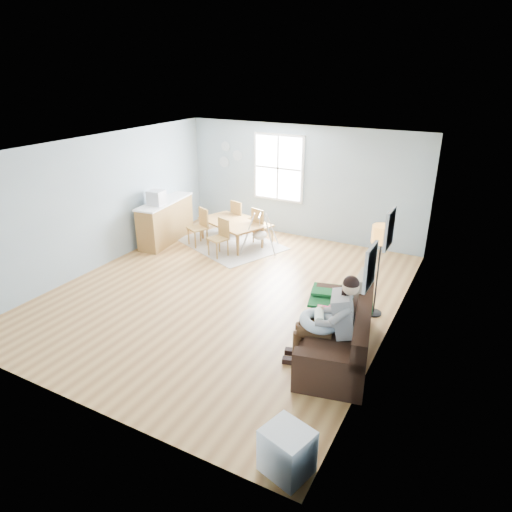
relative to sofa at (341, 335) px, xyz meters
The scene contains 22 objects.
room 3.40m from the sofa, 160.64° to the left, with size 8.40×9.40×3.90m.
window 5.51m from the sofa, 125.60° to the left, with size 1.32×0.08×1.62m.
pictures 1.62m from the sofa, 20.20° to the right, with size 0.05×1.34×0.74m.
wall_plates 6.45m from the sofa, 136.04° to the left, with size 0.67×0.02×0.66m.
sofa is the anchor object (origin of this frame).
green_throw 0.76m from the sofa, 108.92° to the left, with size 0.98×0.83×0.04m, color #125225.
beige_pillow 0.78m from the sofa, 80.61° to the left, with size 0.15×0.53×0.53m, color tan.
father 0.56m from the sofa, 101.28° to the right, with size 1.06×0.64×1.41m.
nursing_pillow 0.56m from the sofa, 121.85° to the right, with size 0.55×0.55×0.15m, color silver.
infant 0.60m from the sofa, 125.60° to the right, with size 0.24×0.38×0.14m.
toddler 0.48m from the sofa, 124.01° to the left, with size 0.56×0.31×0.85m.
floor_lamp 1.73m from the sofa, 84.14° to the left, with size 0.32×0.32×1.60m.
storage_cube 2.32m from the sofa, 85.54° to the right, with size 0.58×0.54×0.53m.
rug 4.85m from the sofa, 140.57° to the left, with size 2.32×1.76×0.01m, color #A49D96.
dining_table 4.84m from the sofa, 140.57° to the left, with size 1.57×0.88×0.55m, color brown.
chair_sw 5.11m from the sofa, 148.07° to the left, with size 0.53×0.53×0.88m.
chair_se 4.30m from the sofa, 146.37° to the left, with size 0.48×0.48×0.84m.
chair_nw 5.41m from the sofa, 135.99° to the left, with size 0.49×0.49×0.87m.
chair_ne 4.64m from the sofa, 132.25° to the left, with size 0.49×0.49×0.88m.
counter 5.80m from the sofa, 154.10° to the left, with size 0.73×1.85×1.01m.
monitor 5.67m from the sofa, 156.97° to the left, with size 0.38×0.36×0.33m.
baby_swing 4.27m from the sofa, 133.87° to the left, with size 1.06×1.07×0.84m.
Camera 1 is at (4.09, -6.50, 3.98)m, focal length 32.00 mm.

